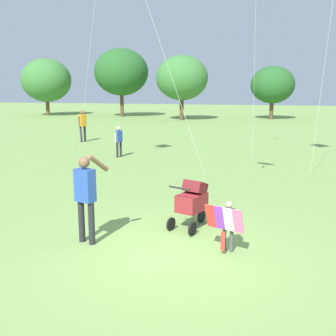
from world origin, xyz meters
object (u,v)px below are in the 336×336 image
object	(u,v)px
child_with_butterfly_kite	(227,222)
person_adult_flyer	(85,192)
person_red_shirt	(119,139)
stroller	(192,200)
person_sitting_far	(83,123)

from	to	relation	value
child_with_butterfly_kite	person_adult_flyer	bearing A→B (deg)	-176.34
person_adult_flyer	person_red_shirt	distance (m)	9.53
stroller	person_sitting_far	bearing A→B (deg)	123.97
person_adult_flyer	person_sitting_far	size ratio (longest dim) A/B	1.02
stroller	person_sitting_far	xyz separation A→B (m)	(-8.04, 11.93, 0.40)
child_with_butterfly_kite	person_sitting_far	world-z (taller)	person_sitting_far
child_with_butterfly_kite	person_sitting_far	bearing A→B (deg)	124.20
person_red_shirt	child_with_butterfly_kite	bearing A→B (deg)	-59.28
person_red_shirt	person_sitting_far	distance (m)	5.40
stroller	person_adult_flyer	bearing A→B (deg)	-144.39
child_with_butterfly_kite	person_sitting_far	size ratio (longest dim) A/B	0.55
child_with_butterfly_kite	person_red_shirt	distance (m)	10.44
child_with_butterfly_kite	person_adult_flyer	size ratio (longest dim) A/B	0.53
person_adult_flyer	stroller	distance (m)	2.25
child_with_butterfly_kite	person_red_shirt	size ratio (longest dim) A/B	0.71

